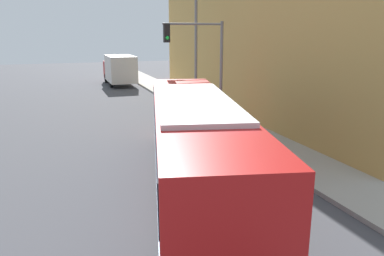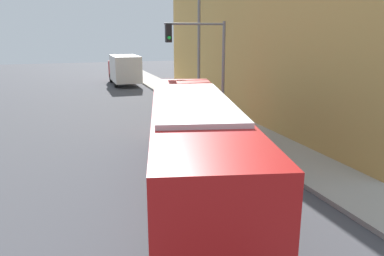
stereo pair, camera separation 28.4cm
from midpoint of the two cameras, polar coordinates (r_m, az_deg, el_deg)
name	(u,v)px [view 2 (the right image)]	position (r m, az deg, el deg)	size (l,w,h in m)	color
ground_plane	(193,238)	(9.86, 1.09, -16.42)	(120.00, 120.00, 0.00)	#47474C
sidewalk	(181,97)	(29.70, -1.35, 4.71)	(2.57, 70.00, 0.16)	#A8A399
building_facade	(273,25)	(25.33, 12.61, 15.04)	(6.00, 25.59, 11.00)	tan
city_bus	(192,139)	(11.84, 0.72, -1.72)	(5.23, 12.43, 3.08)	red
delivery_truck	(124,69)	(37.87, -10.10, 8.88)	(2.45, 6.59, 2.90)	silver
fire_hydrant	(264,142)	(16.40, 11.35, -2.04)	(0.21, 0.29, 0.67)	#999999
traffic_light_pole	(204,55)	(19.80, 2.27, 11.00)	(3.28, 0.35, 5.45)	slate
parking_meter	(221,109)	(20.35, 4.89, 2.88)	(0.14, 0.14, 1.26)	slate
street_lamp	(195,39)	(24.03, 0.83, 13.44)	(2.19, 0.28, 7.72)	slate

